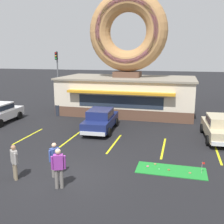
# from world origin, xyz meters

# --- Properties ---
(ground_plane) EXTENTS (160.00, 160.00, 0.00)m
(ground_plane) POSITION_xyz_m (0.00, 0.00, 0.00)
(ground_plane) COLOR black
(donut_shop_building) EXTENTS (12.30, 6.75, 10.96)m
(donut_shop_building) POSITION_xyz_m (-0.05, 13.94, 3.74)
(donut_shop_building) COLOR brown
(donut_shop_building) RESTS_ON ground
(putting_mat) EXTENTS (3.26, 1.34, 0.03)m
(putting_mat) POSITION_xyz_m (4.57, 1.93, 0.01)
(putting_mat) COLOR #1E842D
(putting_mat) RESTS_ON ground
(mini_donut_near_left) EXTENTS (0.13, 0.13, 0.04)m
(mini_donut_near_left) POSITION_xyz_m (4.47, 1.89, 0.05)
(mini_donut_near_left) COLOR brown
(mini_donut_near_left) RESTS_ON putting_mat
(mini_donut_near_right) EXTENTS (0.13, 0.13, 0.04)m
(mini_donut_near_right) POSITION_xyz_m (5.43, 1.80, 0.05)
(mini_donut_near_right) COLOR #A5724C
(mini_donut_near_right) RESTS_ON putting_mat
(mini_donut_mid_left) EXTENTS (0.13, 0.13, 0.04)m
(mini_donut_mid_left) POSITION_xyz_m (3.45, 2.05, 0.05)
(mini_donut_mid_left) COLOR #D8667F
(mini_donut_mid_left) RESTS_ON putting_mat
(mini_donut_mid_centre) EXTENTS (0.13, 0.13, 0.04)m
(mini_donut_mid_centre) POSITION_xyz_m (3.78, 2.40, 0.05)
(mini_donut_mid_centre) COLOR #A5724C
(mini_donut_mid_centre) RESTS_ON putting_mat
(golf_ball) EXTENTS (0.04, 0.04, 0.04)m
(golf_ball) POSITION_xyz_m (4.01, 1.86, 0.05)
(golf_ball) COLOR white
(golf_ball) RESTS_ON putting_mat
(putting_flag_pin) EXTENTS (0.13, 0.01, 0.55)m
(putting_flag_pin) POSITION_xyz_m (5.99, 1.95, 0.44)
(putting_flag_pin) COLOR silver
(putting_flag_pin) RESTS_ON putting_mat
(car_navy) EXTENTS (2.16, 4.64, 1.60)m
(car_navy) POSITION_xyz_m (-0.65, 7.50, 0.87)
(car_navy) COLOR navy
(car_navy) RESTS_ON ground
(car_champagne) EXTENTS (2.18, 4.65, 1.60)m
(car_champagne) POSITION_xyz_m (7.39, 7.48, 0.87)
(car_champagne) COLOR #BCAD89
(car_champagne) RESTS_ON ground
(car_white) EXTENTS (2.16, 4.64, 1.60)m
(car_white) POSITION_xyz_m (-9.21, 7.61, 0.87)
(car_white) COLOR silver
(car_white) RESTS_ON ground
(pedestrian_blue_sweater_man) EXTENTS (0.38, 0.55, 1.59)m
(pedestrian_blue_sweater_man) POSITION_xyz_m (-0.48, -0.01, 0.88)
(pedestrian_blue_sweater_man) COLOR slate
(pedestrian_blue_sweater_man) RESTS_ON ground
(pedestrian_hooded_kid) EXTENTS (0.56, 0.37, 1.72)m
(pedestrian_hooded_kid) POSITION_xyz_m (0.18, -0.94, 0.96)
(pedestrian_hooded_kid) COLOR slate
(pedestrian_hooded_kid) RESTS_ON ground
(pedestrian_leather_jacket_man) EXTENTS (0.45, 0.44, 1.59)m
(pedestrian_leather_jacket_man) POSITION_xyz_m (-2.06, -0.70, 0.87)
(pedestrian_leather_jacket_man) COLOR #7F7056
(pedestrian_leather_jacket_man) RESTS_ON ground
(trash_bin) EXTENTS (0.57, 0.57, 0.97)m
(trash_bin) POSITION_xyz_m (-5.81, 11.19, 0.50)
(trash_bin) COLOR #232833
(trash_bin) RESTS_ON ground
(traffic_light_pole) EXTENTS (0.28, 0.47, 5.80)m
(traffic_light_pole) POSITION_xyz_m (-9.58, 18.92, 3.71)
(traffic_light_pole) COLOR #595B60
(traffic_light_pole) RESTS_ON ground
(parking_stripe_far_left) EXTENTS (0.12, 3.60, 0.01)m
(parking_stripe_far_left) POSITION_xyz_m (-4.99, 5.00, 0.00)
(parking_stripe_far_left) COLOR yellow
(parking_stripe_far_left) RESTS_ON ground
(parking_stripe_left) EXTENTS (0.12, 3.60, 0.01)m
(parking_stripe_left) POSITION_xyz_m (-1.99, 5.00, 0.00)
(parking_stripe_left) COLOR yellow
(parking_stripe_left) RESTS_ON ground
(parking_stripe_mid_left) EXTENTS (0.12, 3.60, 0.01)m
(parking_stripe_mid_left) POSITION_xyz_m (1.01, 5.00, 0.00)
(parking_stripe_mid_left) COLOR yellow
(parking_stripe_mid_left) RESTS_ON ground
(parking_stripe_centre) EXTENTS (0.12, 3.60, 0.01)m
(parking_stripe_centre) POSITION_xyz_m (4.01, 5.00, 0.00)
(parking_stripe_centre) COLOR yellow
(parking_stripe_centre) RESTS_ON ground
(parking_stripe_mid_right) EXTENTS (0.12, 3.60, 0.01)m
(parking_stripe_mid_right) POSITION_xyz_m (7.01, 5.00, 0.00)
(parking_stripe_mid_right) COLOR yellow
(parking_stripe_mid_right) RESTS_ON ground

